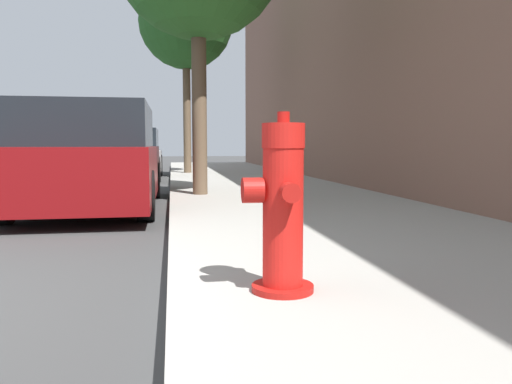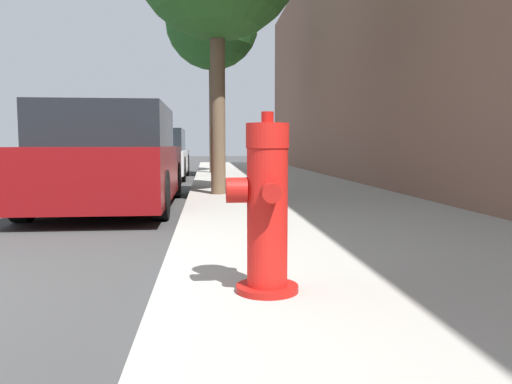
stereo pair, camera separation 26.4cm
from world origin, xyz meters
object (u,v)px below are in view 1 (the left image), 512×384
object	(u,v)px
parked_car_near	(92,160)
parked_car_mid	(126,155)
street_tree_far	(186,22)
fire_hydrant	(282,209)

from	to	relation	value
parked_car_near	parked_car_mid	distance (m)	6.45
parked_car_near	street_tree_far	world-z (taller)	street_tree_far
parked_car_near	parked_car_mid	bearing A→B (deg)	90.68
fire_hydrant	street_tree_far	world-z (taller)	street_tree_far
parked_car_near	fire_hydrant	bearing A→B (deg)	-71.03
fire_hydrant	parked_car_near	bearing A→B (deg)	108.97
parked_car_mid	street_tree_far	size ratio (longest dim) A/B	0.73
parked_car_near	street_tree_far	xyz separation A→B (m)	(1.59, 6.75, 3.60)
parked_car_near	parked_car_mid	world-z (taller)	parked_car_near
fire_hydrant	street_tree_far	bearing A→B (deg)	90.61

